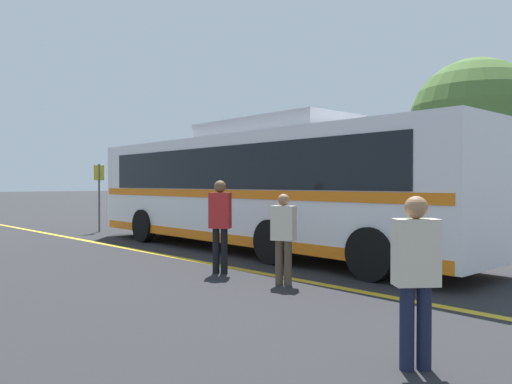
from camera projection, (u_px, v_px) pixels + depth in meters
The scene contains 11 objects.
ground_plane at pixel (257, 250), 13.54m from camera, with size 220.00×220.00×0.00m, color #262628.
lane_strip_0 at pixel (189, 260), 11.75m from camera, with size 0.20×32.42×0.01m, color gold.
curb_strip at pixel (393, 231), 18.01m from camera, with size 40.42×0.36×0.15m, color #99999E.
transit_bus at pixel (256, 186), 13.23m from camera, with size 12.80×2.92×3.42m.
parked_car_0 at pixel (169, 204), 25.64m from camera, with size 4.57×2.04×1.48m.
parked_car_1 at pixel (245, 207), 20.88m from camera, with size 4.96×2.14×1.62m.
pedestrian_0 at pixel (220, 220), 9.95m from camera, with size 0.47×0.41×1.86m.
pedestrian_1 at pixel (284, 233), 8.87m from camera, with size 0.47×0.35×1.61m.
pedestrian_2 at pixel (416, 271), 4.79m from camera, with size 0.44×0.46×1.67m.
bus_stop_sign at pixel (99, 189), 18.57m from camera, with size 0.07×0.40×2.53m.
tree_0 at pixel (475, 122), 18.76m from camera, with size 4.77×4.77×6.50m.
Camera 1 is at (9.75, -9.35, 1.79)m, focal length 35.00 mm.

